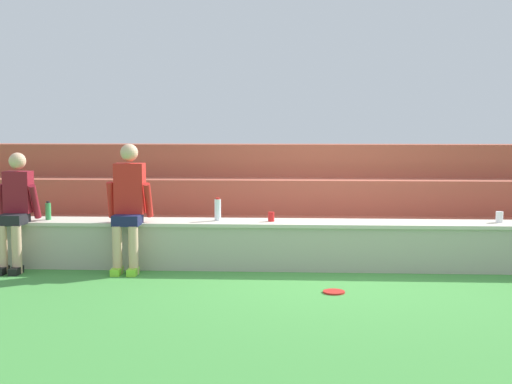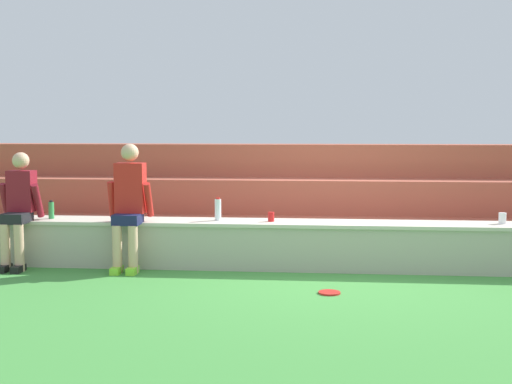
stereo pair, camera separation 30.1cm
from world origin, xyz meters
TOP-DOWN VIEW (x-y plane):
  - ground_plane at (0.00, 0.00)m, footprint 80.00×80.00m
  - stone_seating_wall at (0.00, 0.26)m, footprint 8.33×0.56m
  - brick_bleachers at (0.00, 1.90)m, footprint 11.72×1.78m
  - person_far_left at (-3.64, -0.03)m, footprint 0.48×0.55m
  - person_left_of_center at (-2.32, -0.02)m, footprint 0.52×0.51m
  - water_bottle_center_gap at (-3.36, 0.24)m, footprint 0.07×0.07m
  - water_bottle_mid_left at (-1.32, 0.28)m, footprint 0.08×0.08m
  - plastic_cup_right_end at (1.97, 0.30)m, footprint 0.08×0.08m
  - plastic_cup_middle at (-0.69, 0.24)m, footprint 0.08×0.08m
  - frisbee at (-0.02, -0.93)m, footprint 0.22×0.22m

SIDE VIEW (x-z plane):
  - ground_plane at x=0.00m, z-range 0.00..0.00m
  - frisbee at x=-0.02m, z-range 0.00..0.02m
  - stone_seating_wall at x=0.00m, z-range 0.02..0.57m
  - brick_bleachers at x=0.00m, z-range -0.16..1.26m
  - plastic_cup_middle at x=-0.69m, z-range 0.55..0.66m
  - plastic_cup_right_end at x=1.97m, z-range 0.55..0.68m
  - water_bottle_center_gap at x=-3.36m, z-range 0.55..0.77m
  - water_bottle_mid_left at x=-1.32m, z-range 0.55..0.82m
  - person_far_left at x=-3.64m, z-range 0.04..1.41m
  - person_left_of_center at x=-2.32m, z-range 0.05..1.52m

